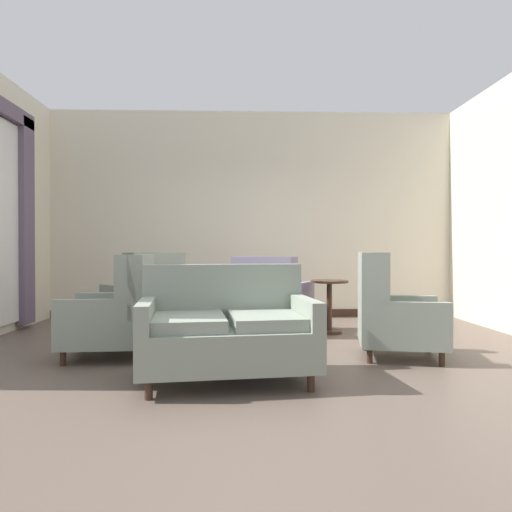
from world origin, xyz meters
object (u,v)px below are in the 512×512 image
Objects in this scene: armchair_near_window at (391,313)px; armchair_back_corner at (146,301)px; porcelain_vase at (235,298)px; settee at (227,331)px; armchair_beside_settee at (272,300)px; armchair_near_sideboard at (116,314)px; side_table at (329,301)px; coffee_table at (236,317)px.

armchair_back_corner is (-2.71, 1.24, 0.00)m from armchair_near_window.
settee is at bearing -93.06° from porcelain_vase.
armchair_back_corner is 0.93× the size of armchair_beside_settee.
armchair_near_sideboard reaches higher than porcelain_vase.
armchair_back_corner reaches higher than armchair_near_sideboard.
side_table is (1.27, 2.14, 0.01)m from settee.
armchair_beside_settee is (-1.11, 1.50, -0.02)m from armchair_near_window.
armchair_near_sideboard is 2.72m from side_table.
armchair_near_window is 1.02× the size of armchair_near_sideboard.
armchair_back_corner is 2.35m from side_table.
side_table is (-0.36, 1.38, -0.03)m from armchair_near_window.
porcelain_vase is 0.20× the size of settee.
armchair_back_corner is (-1.13, 0.92, -0.13)m from porcelain_vase.
armchair_near_sideboard is at bearing 135.24° from settee.
porcelain_vase is 1.28m from armchair_beside_settee.
armchair_back_corner reaches higher than settee.
coffee_table is at bearing 96.74° from armchair_beside_settee.
armchair_beside_settee is (0.47, 1.18, -0.16)m from porcelain_vase.
armchair_near_sideboard is 1.50× the size of side_table.
settee is 2.49m from side_table.
side_table is at bearing 114.45° from armchair_near_sideboard.
coffee_table is at bearing 95.66° from armchair_back_corner.
porcelain_vase is 0.25× the size of armchair_beside_settee.
armchair_beside_settee is at bearing 47.97° from armchair_near_window.
armchair_near_window reaches higher than armchair_beside_settee.
settee is (-0.06, -1.05, 0.03)m from coffee_table.
armchair_near_sideboard reaches higher than settee.
armchair_back_corner is at bearing 173.32° from armchair_near_sideboard.
armchair_back_corner is at bearing 76.93° from armchair_near_window.
coffee_table is 1.63m from side_table.
armchair_near_sideboard is 0.94× the size of armchair_back_corner.
armchair_beside_settee is at bearing 69.05° from coffee_table.
coffee_table is 0.84× the size of armchair_near_window.
armchair_beside_settee is (0.53, 2.26, 0.02)m from settee.
coffee_table is 1.60m from armchair_near_window.
coffee_table is 1.22m from armchair_near_sideboard.
armchair_near_sideboard is (-1.14, 0.89, 0.03)m from settee.
armchair_beside_settee reaches higher than porcelain_vase.
armchair_beside_settee reaches higher than settee.
porcelain_vase is 1.09m from settee.
armchair_beside_settee is (1.67, 1.37, -0.01)m from armchair_near_sideboard.
side_table is (2.42, 1.26, -0.02)m from armchair_near_sideboard.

